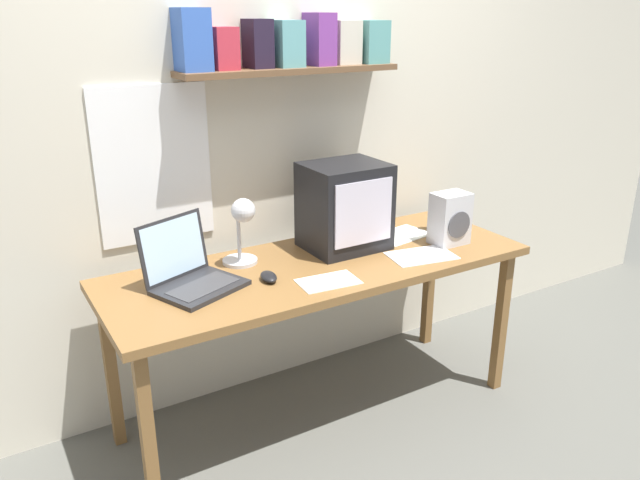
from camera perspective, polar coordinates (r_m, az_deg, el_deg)
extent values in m
plane|color=#595953|center=(2.95, 0.00, -15.42)|extent=(12.00, 12.00, 0.00)
cube|color=beige|center=(2.80, -4.58, 11.59)|extent=(5.60, 0.06, 2.60)
cube|color=white|center=(2.61, -14.94, 6.63)|extent=(0.47, 0.01, 0.63)
cube|color=brown|center=(2.69, -2.66, 15.25)|extent=(0.97, 0.18, 0.02)
cube|color=#355EBC|center=(2.54, -11.62, 17.49)|extent=(0.12, 0.13, 0.23)
cube|color=#BB2D3E|center=(2.59, -8.86, 16.92)|extent=(0.09, 0.12, 0.16)
cube|color=black|center=(2.65, -5.71, 17.43)|extent=(0.09, 0.12, 0.19)
cube|color=#5C9EA3|center=(2.70, -3.09, 17.49)|extent=(0.11, 0.14, 0.19)
cube|color=#793890|center=(2.78, -0.05, 17.88)|extent=(0.09, 0.14, 0.21)
cube|color=beige|center=(2.85, 2.19, 17.62)|extent=(0.11, 0.13, 0.18)
cube|color=#569A97|center=(2.92, 4.60, 17.62)|extent=(0.12, 0.15, 0.18)
cube|color=brown|center=(2.60, 0.00, -2.43)|extent=(1.79, 0.64, 0.03)
cube|color=brown|center=(2.29, -15.44, -17.23)|extent=(0.04, 0.05, 0.70)
cube|color=brown|center=(3.06, 16.21, -7.20)|extent=(0.04, 0.05, 0.70)
cube|color=brown|center=(2.72, -18.56, -11.19)|extent=(0.04, 0.05, 0.70)
cube|color=brown|center=(3.39, 9.93, -3.91)|extent=(0.04, 0.05, 0.70)
cube|color=black|center=(2.70, 2.24, 3.10)|extent=(0.34, 0.28, 0.38)
cube|color=silver|center=(2.59, 4.02, 2.49)|extent=(0.28, 0.01, 0.27)
cube|color=#232326|center=(2.38, -10.90, -4.28)|extent=(0.37, 0.34, 0.02)
cube|color=#38383A|center=(2.37, -10.63, -4.17)|extent=(0.29, 0.22, 0.00)
cube|color=#232326|center=(2.43, -13.27, -0.71)|extent=(0.30, 0.15, 0.24)
cube|color=#AFCEE7|center=(2.43, -13.27, -0.71)|extent=(0.27, 0.14, 0.21)
cylinder|color=silver|center=(2.61, -7.32, -1.90)|extent=(0.14, 0.14, 0.01)
cylinder|color=silver|center=(2.57, -7.44, 0.61)|extent=(0.02, 0.02, 0.23)
sphere|color=silver|center=(2.48, -7.04, 2.71)|extent=(0.10, 0.10, 0.10)
cylinder|color=white|center=(3.00, 10.42, 2.05)|extent=(0.06, 0.06, 0.13)
cylinder|color=#4CC656|center=(3.00, 10.40, 1.72)|extent=(0.06, 0.06, 0.09)
cube|color=silver|center=(2.83, 11.79, 1.94)|extent=(0.16, 0.12, 0.23)
cylinder|color=#4C4C51|center=(2.79, 12.60, 1.37)|extent=(0.12, 0.01, 0.12)
ellipsoid|color=black|center=(2.42, -4.72, -3.37)|extent=(0.08, 0.11, 0.03)
cube|color=white|center=(2.41, 0.77, -3.82)|extent=(0.24, 0.17, 0.00)
cube|color=white|center=(2.69, 9.26, -1.42)|extent=(0.30, 0.23, 0.00)
cube|color=white|center=(2.92, 7.40, 0.44)|extent=(0.29, 0.22, 0.00)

